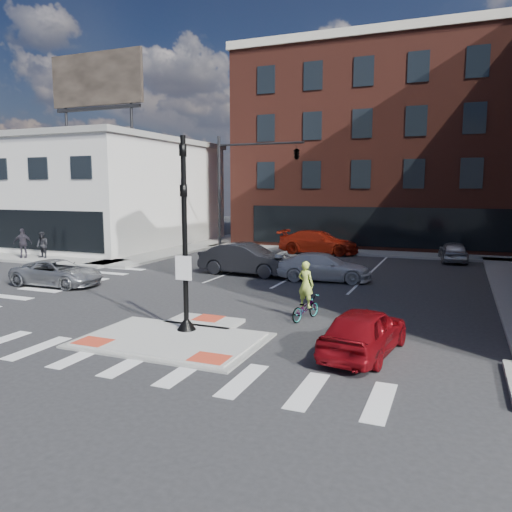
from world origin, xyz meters
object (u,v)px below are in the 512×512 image
at_px(cyclist, 305,300).
at_px(pedestrian_a, 42,245).
at_px(bg_car_red, 318,242).
at_px(pedestrian_b, 23,243).
at_px(white_pickup, 324,267).
at_px(bg_car_silver, 453,252).
at_px(red_sedan, 364,331).
at_px(silver_suv, 58,273).
at_px(bg_car_dark, 246,259).

height_order(cyclist, pedestrian_a, cyclist).
xyz_separation_m(bg_car_red, pedestrian_b, (-16.51, -10.12, 0.28)).
distance_m(white_pickup, cyclist, 7.64).
bearing_deg(bg_car_silver, red_sedan, 77.76).
bearing_deg(silver_suv, red_sedan, -108.52).
bearing_deg(pedestrian_a, silver_suv, -32.30).
relative_size(silver_suv, bg_car_silver, 1.14).
bearing_deg(pedestrian_a, bg_car_dark, 8.76).
xyz_separation_m(bg_car_red, cyclist, (4.20, -17.31, -0.11)).
bearing_deg(pedestrian_b, bg_car_silver, -12.06).
bearing_deg(bg_car_red, bg_car_silver, -93.32).
bearing_deg(pedestrian_b, bg_car_red, -1.02).
relative_size(white_pickup, cyclist, 2.25).
bearing_deg(cyclist, white_pickup, -64.00).
height_order(silver_suv, pedestrian_a, pedestrian_a).
height_order(bg_car_dark, pedestrian_a, pedestrian_a).
height_order(red_sedan, bg_car_dark, bg_car_dark).
bearing_deg(bg_car_silver, pedestrian_a, 14.33).
height_order(red_sedan, bg_car_silver, red_sedan).
bearing_deg(white_pickup, bg_car_red, 9.66).
height_order(white_pickup, pedestrian_b, pedestrian_b).
relative_size(red_sedan, bg_car_dark, 0.79).
height_order(silver_suv, white_pickup, white_pickup).
xyz_separation_m(bg_car_dark, pedestrian_a, (-13.97, -0.05, 0.15)).
bearing_deg(white_pickup, red_sedan, -166.74).
xyz_separation_m(red_sedan, bg_car_red, (-6.73, 20.22, 0.13)).
bearing_deg(red_sedan, white_pickup, -61.91).
distance_m(silver_suv, white_pickup, 12.70).
bearing_deg(white_pickup, cyclist, -177.13).
bearing_deg(bg_car_red, bg_car_dark, 173.50).
distance_m(bg_car_dark, pedestrian_a, 13.97).
bearing_deg(silver_suv, pedestrian_a, 47.14).
distance_m(bg_car_red, cyclist, 17.82).
bearing_deg(silver_suv, bg_car_silver, -50.55).
bearing_deg(red_sedan, pedestrian_a, -17.51).
height_order(bg_car_red, pedestrian_b, pedestrian_b).
bearing_deg(pedestrian_a, cyclist, -12.71).
relative_size(silver_suv, white_pickup, 0.94).
relative_size(white_pickup, bg_car_red, 0.83).
distance_m(silver_suv, bg_car_silver, 22.77).
distance_m(bg_car_dark, pedestrian_b, 15.21).
relative_size(bg_car_silver, pedestrian_b, 2.04).
distance_m(silver_suv, bg_car_dark, 9.27).
bearing_deg(red_sedan, bg_car_dark, -44.71).
distance_m(silver_suv, red_sedan, 15.68).
height_order(silver_suv, red_sedan, red_sedan).
bearing_deg(bg_car_dark, bg_car_red, -3.98).
distance_m(silver_suv, bg_car_red, 17.82).
xyz_separation_m(silver_suv, bg_car_silver, (17.06, 15.08, 0.04)).
height_order(bg_car_dark, pedestrian_b, pedestrian_b).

